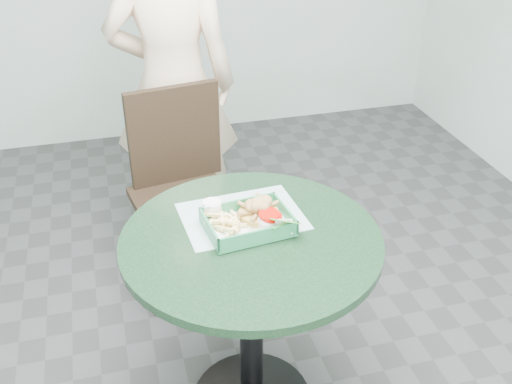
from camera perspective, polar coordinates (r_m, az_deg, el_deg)
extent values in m
cylinder|color=black|center=(2.16, -0.44, -12.72)|extent=(0.08, 0.08, 0.70)
cylinder|color=black|center=(1.94, -0.48, -5.12)|extent=(0.84, 0.84, 0.03)
cube|color=#3F271B|center=(2.70, -6.81, -1.07)|extent=(0.43, 0.43, 0.04)
cube|color=#3F271B|center=(2.75, -7.78, 5.43)|extent=(0.43, 0.04, 0.46)
cube|color=#3F271B|center=(2.67, -9.75, -7.89)|extent=(0.04, 0.04, 0.43)
cube|color=#3F271B|center=(2.71, -2.04, -6.73)|extent=(0.04, 0.04, 0.43)
cube|color=#3F271B|center=(2.97, -10.58, -3.57)|extent=(0.04, 0.04, 0.43)
cube|color=#3F271B|center=(3.00, -3.66, -2.59)|extent=(0.04, 0.04, 0.43)
imported|color=beige|center=(2.89, -8.06, 11.80)|extent=(0.76, 0.57, 1.88)
cube|color=#9CBAB9|center=(2.02, -1.33, -2.80)|extent=(0.42, 0.32, 0.00)
cube|color=#2A8753|center=(1.96, -0.76, -3.89)|extent=(0.27, 0.20, 0.01)
cube|color=white|center=(1.95, -0.77, -3.75)|extent=(0.26, 0.19, 0.00)
cube|color=#2A8753|center=(2.02, -1.45, -1.76)|extent=(0.27, 0.01, 0.05)
cube|color=#2A8753|center=(1.86, -0.04, -4.82)|extent=(0.27, 0.01, 0.05)
cube|color=#2A8753|center=(1.97, 2.93, -2.67)|extent=(0.01, 0.20, 0.05)
cube|color=#2A8753|center=(1.92, -4.58, -3.80)|extent=(0.01, 0.20, 0.05)
cylinder|color=gold|center=(1.98, 0.41, -2.67)|extent=(0.13, 0.13, 0.02)
cylinder|color=white|center=(2.00, -3.93, -1.62)|extent=(0.06, 0.06, 0.03)
cylinder|color=white|center=(1.99, -3.95, -1.19)|extent=(0.05, 0.05, 0.00)
cylinder|color=white|center=(1.93, 1.36, -3.54)|extent=(0.08, 0.08, 0.03)
torus|color=white|center=(1.92, 1.37, -3.11)|extent=(0.08, 0.08, 0.01)
cylinder|color=red|center=(1.92, 1.37, -2.89)|extent=(0.07, 0.07, 0.01)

